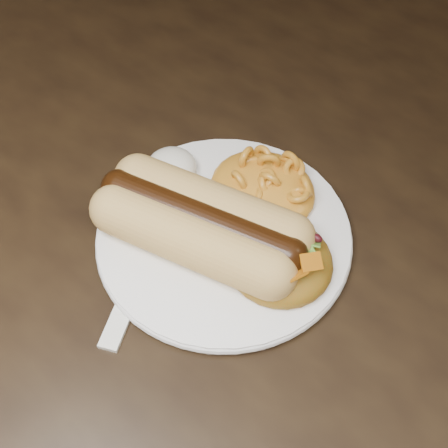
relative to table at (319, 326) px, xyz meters
The scene contains 7 objects.
table is the anchor object (origin of this frame).
plate 0.14m from the table, 160.23° to the right, with size 0.20×0.20×0.01m, color white.
hotdog 0.16m from the table, 153.55° to the right, with size 0.15×0.10×0.04m.
mac_and_cheese 0.15m from the table, 167.04° to the left, with size 0.09×0.08×0.03m, color orange.
sour_cream 0.20m from the table, behind, with size 0.04×0.04×0.03m, color white.
taco_salad 0.13m from the table, 139.86° to the right, with size 0.09×0.08×0.04m.
fork 0.19m from the table, 133.24° to the right, with size 0.02×0.15×0.00m, color silver.
Camera 1 is at (0.10, -0.25, 1.17)m, focal length 50.00 mm.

